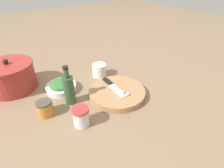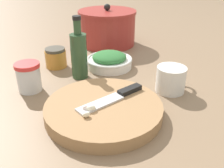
{
  "view_description": "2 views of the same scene",
  "coord_description": "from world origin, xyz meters",
  "px_view_note": "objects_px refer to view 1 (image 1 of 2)",
  "views": [
    {
      "loc": [
        -0.41,
        -0.64,
        0.56
      ],
      "look_at": [
        0.07,
        -0.04,
        0.05
      ],
      "focal_mm": 28.0,
      "sensor_mm": 36.0,
      "label": 1
    },
    {
      "loc": [
        0.46,
        -0.43,
        0.36
      ],
      "look_at": [
        0.03,
        0.0,
        0.05
      ],
      "focal_mm": 40.0,
      "sensor_mm": 36.0,
      "label": 2
    }
  ],
  "objects_px": {
    "coffee_mug": "(99,70)",
    "stock_pot": "(11,76)",
    "spice_jar": "(81,116)",
    "cutting_board": "(117,93)",
    "honey_jar": "(45,108)",
    "chef_knife": "(112,86)",
    "herb_bowl": "(61,86)",
    "oil_bottle": "(69,89)",
    "garlic_cloves": "(123,93)"
  },
  "relations": [
    {
      "from": "chef_knife",
      "to": "garlic_cloves",
      "type": "relative_size",
      "value": 4.11
    },
    {
      "from": "spice_jar",
      "to": "cutting_board",
      "type": "bearing_deg",
      "value": 14.78
    },
    {
      "from": "cutting_board",
      "to": "spice_jar",
      "type": "distance_m",
      "value": 0.26
    },
    {
      "from": "herb_bowl",
      "to": "stock_pot",
      "type": "bearing_deg",
      "value": 137.66
    },
    {
      "from": "coffee_mug",
      "to": "oil_bottle",
      "type": "xyz_separation_m",
      "value": [
        -0.26,
        -0.13,
        0.04
      ]
    },
    {
      "from": "cutting_board",
      "to": "spice_jar",
      "type": "height_order",
      "value": "spice_jar"
    },
    {
      "from": "oil_bottle",
      "to": "chef_knife",
      "type": "bearing_deg",
      "value": -14.66
    },
    {
      "from": "chef_knife",
      "to": "coffee_mug",
      "type": "distance_m",
      "value": 0.19
    },
    {
      "from": "stock_pot",
      "to": "chef_knife",
      "type": "bearing_deg",
      "value": -41.69
    },
    {
      "from": "coffee_mug",
      "to": "honey_jar",
      "type": "distance_m",
      "value": 0.42
    },
    {
      "from": "coffee_mug",
      "to": "stock_pot",
      "type": "height_order",
      "value": "stock_pot"
    },
    {
      "from": "spice_jar",
      "to": "coffee_mug",
      "type": "distance_m",
      "value": 0.42
    },
    {
      "from": "chef_knife",
      "to": "honey_jar",
      "type": "height_order",
      "value": "honey_jar"
    },
    {
      "from": "oil_bottle",
      "to": "stock_pot",
      "type": "distance_m",
      "value": 0.36
    },
    {
      "from": "cutting_board",
      "to": "garlic_cloves",
      "type": "distance_m",
      "value": 0.05
    },
    {
      "from": "cutting_board",
      "to": "herb_bowl",
      "type": "height_order",
      "value": "herb_bowl"
    },
    {
      "from": "garlic_cloves",
      "to": "oil_bottle",
      "type": "distance_m",
      "value": 0.27
    },
    {
      "from": "herb_bowl",
      "to": "stock_pot",
      "type": "xyz_separation_m",
      "value": [
        -0.2,
        0.18,
        0.05
      ]
    },
    {
      "from": "spice_jar",
      "to": "garlic_cloves",
      "type": "bearing_deg",
      "value": 4.46
    },
    {
      "from": "herb_bowl",
      "to": "chef_knife",
      "type": "bearing_deg",
      "value": -41.06
    },
    {
      "from": "honey_jar",
      "to": "oil_bottle",
      "type": "relative_size",
      "value": 0.38
    },
    {
      "from": "cutting_board",
      "to": "herb_bowl",
      "type": "xyz_separation_m",
      "value": [
        -0.21,
        0.22,
        0.01
      ]
    },
    {
      "from": "spice_jar",
      "to": "honey_jar",
      "type": "xyz_separation_m",
      "value": [
        -0.1,
        0.16,
        -0.01
      ]
    },
    {
      "from": "spice_jar",
      "to": "coffee_mug",
      "type": "height_order",
      "value": "spice_jar"
    },
    {
      "from": "spice_jar",
      "to": "oil_bottle",
      "type": "bearing_deg",
      "value": 79.32
    },
    {
      "from": "chef_knife",
      "to": "spice_jar",
      "type": "height_order",
      "value": "spice_jar"
    },
    {
      "from": "cutting_board",
      "to": "coffee_mug",
      "type": "height_order",
      "value": "coffee_mug"
    },
    {
      "from": "herb_bowl",
      "to": "coffee_mug",
      "type": "xyz_separation_m",
      "value": [
        0.26,
        0.0,
        0.01
      ]
    },
    {
      "from": "herb_bowl",
      "to": "stock_pot",
      "type": "height_order",
      "value": "stock_pot"
    },
    {
      "from": "coffee_mug",
      "to": "honey_jar",
      "type": "bearing_deg",
      "value": -160.75
    },
    {
      "from": "garlic_cloves",
      "to": "oil_bottle",
      "type": "height_order",
      "value": "oil_bottle"
    },
    {
      "from": "coffee_mug",
      "to": "oil_bottle",
      "type": "relative_size",
      "value": 0.57
    },
    {
      "from": "spice_jar",
      "to": "honey_jar",
      "type": "height_order",
      "value": "spice_jar"
    },
    {
      "from": "garlic_cloves",
      "to": "spice_jar",
      "type": "height_order",
      "value": "spice_jar"
    },
    {
      "from": "herb_bowl",
      "to": "oil_bottle",
      "type": "distance_m",
      "value": 0.14
    },
    {
      "from": "honey_jar",
      "to": "stock_pot",
      "type": "relative_size",
      "value": 0.3
    },
    {
      "from": "coffee_mug",
      "to": "stock_pot",
      "type": "xyz_separation_m",
      "value": [
        -0.46,
        0.18,
        0.04
      ]
    },
    {
      "from": "spice_jar",
      "to": "oil_bottle",
      "type": "distance_m",
      "value": 0.17
    },
    {
      "from": "cutting_board",
      "to": "coffee_mug",
      "type": "relative_size",
      "value": 2.56
    },
    {
      "from": "chef_knife",
      "to": "garlic_cloves",
      "type": "distance_m",
      "value": 0.09
    },
    {
      "from": "cutting_board",
      "to": "stock_pot",
      "type": "xyz_separation_m",
      "value": [
        -0.41,
        0.41,
        0.06
      ]
    },
    {
      "from": "spice_jar",
      "to": "coffee_mug",
      "type": "relative_size",
      "value": 0.75
    },
    {
      "from": "chef_knife",
      "to": "spice_jar",
      "type": "xyz_separation_m",
      "value": [
        -0.25,
        -0.11,
        0.01
      ]
    },
    {
      "from": "herb_bowl",
      "to": "spice_jar",
      "type": "relative_size",
      "value": 1.9
    },
    {
      "from": "spice_jar",
      "to": "stock_pot",
      "type": "relative_size",
      "value": 0.34
    },
    {
      "from": "herb_bowl",
      "to": "stock_pot",
      "type": "distance_m",
      "value": 0.28
    },
    {
      "from": "garlic_cloves",
      "to": "cutting_board",
      "type": "bearing_deg",
      "value": 91.7
    },
    {
      "from": "cutting_board",
      "to": "stock_pot",
      "type": "relative_size",
      "value": 1.15
    },
    {
      "from": "honey_jar",
      "to": "stock_pot",
      "type": "distance_m",
      "value": 0.32
    },
    {
      "from": "herb_bowl",
      "to": "cutting_board",
      "type": "bearing_deg",
      "value": -46.86
    }
  ]
}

